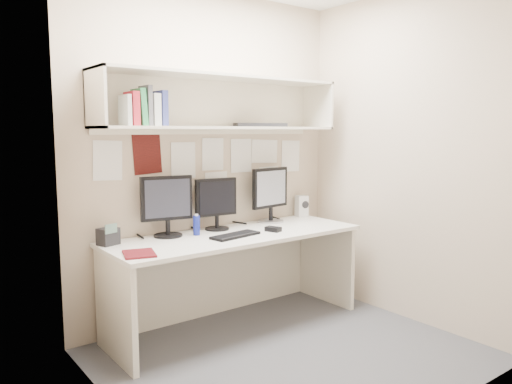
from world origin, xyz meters
TOP-DOWN VIEW (x-y plane):
  - floor at (0.00, 0.00)m, footprint 2.40×2.00m
  - wall_back at (0.00, 1.00)m, footprint 2.40×0.02m
  - wall_front at (0.00, -1.00)m, footprint 2.40×0.02m
  - wall_left at (-1.20, 0.00)m, footprint 0.02×2.00m
  - wall_right at (1.20, 0.00)m, footprint 0.02×2.00m
  - desk at (0.00, 0.65)m, footprint 2.00×0.70m
  - overhead_hutch at (0.00, 0.86)m, footprint 2.00×0.38m
  - pinned_papers at (0.00, 0.99)m, footprint 1.92×0.01m
  - monitor_left at (-0.46, 0.87)m, footprint 0.38×0.21m
  - monitor_center at (-0.03, 0.87)m, footprint 0.35×0.19m
  - monitor_right at (0.51, 0.87)m, footprint 0.40×0.22m
  - keyboard at (-0.07, 0.55)m, footprint 0.41×0.20m
  - mouse at (0.28, 0.53)m, footprint 0.11×0.13m
  - speaker at (0.91, 0.91)m, footprint 0.12×0.12m
  - blue_bottle at (-0.27, 0.77)m, footprint 0.05×0.05m
  - maroon_notebook at (-0.86, 0.48)m, footprint 0.25×0.28m
  - desk_phone at (-0.92, 0.86)m, footprint 0.15×0.15m
  - book_stack at (-0.67, 0.77)m, footprint 0.29×0.17m
  - hutch_tray at (0.37, 0.83)m, footprint 0.45×0.29m

SIDE VIEW (x-z plane):
  - floor at x=0.00m, z-range -0.01..0.01m
  - desk at x=0.00m, z-range 0.00..0.73m
  - maroon_notebook at x=-0.86m, z-range 0.73..0.74m
  - keyboard at x=-0.07m, z-range 0.73..0.75m
  - mouse at x=0.28m, z-range 0.73..0.77m
  - desk_phone at x=-0.92m, z-range 0.71..0.87m
  - blue_bottle at x=-0.27m, z-range 0.73..0.89m
  - speaker at x=0.91m, z-range 0.73..0.92m
  - monitor_center at x=-0.03m, z-range 0.75..1.16m
  - monitor_left at x=-0.46m, z-range 0.75..1.20m
  - monitor_right at x=0.51m, z-range 0.75..1.22m
  - pinned_papers at x=0.00m, z-range 1.01..1.49m
  - wall_back at x=0.00m, z-range 0.00..2.60m
  - wall_front at x=0.00m, z-range 0.00..2.60m
  - wall_left at x=-1.20m, z-range 0.00..2.60m
  - wall_right at x=1.20m, z-range 0.00..2.60m
  - hutch_tray at x=0.37m, z-range 1.54..1.57m
  - book_stack at x=-0.67m, z-range 1.52..1.79m
  - overhead_hutch at x=0.00m, z-range 1.52..1.92m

